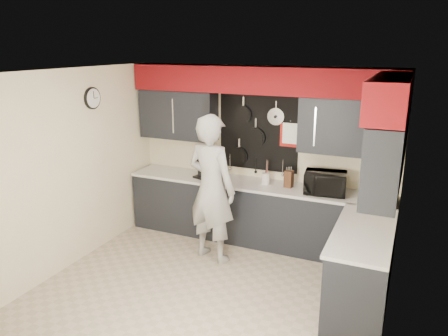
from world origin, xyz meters
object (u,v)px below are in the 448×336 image
at_px(knife_block, 289,179).
at_px(coffee_maker, 203,166).
at_px(person, 211,189).
at_px(utensil_crock, 266,179).
at_px(microwave, 325,183).

height_order(knife_block, coffee_maker, coffee_maker).
relative_size(knife_block, person, 0.12).
bearing_deg(person, utensil_crock, -109.05).
relative_size(utensil_crock, coffee_maker, 0.49).
height_order(microwave, utensil_crock, microwave).
distance_m(knife_block, coffee_maker, 1.34).
height_order(microwave, coffee_maker, coffee_maker).
bearing_deg(microwave, utensil_crock, 167.21).
bearing_deg(coffee_maker, microwave, 16.07).
bearing_deg(microwave, coffee_maker, 172.03).
distance_m(microwave, knife_block, 0.53).
relative_size(knife_block, coffee_maker, 0.73).
distance_m(microwave, utensil_crock, 0.88).
xyz_separation_m(coffee_maker, person, (0.49, -0.71, -0.08)).
relative_size(utensil_crock, person, 0.08).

